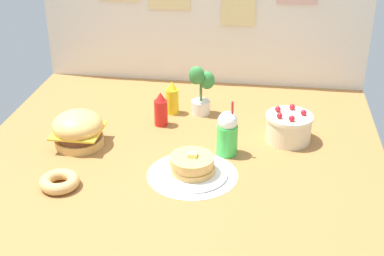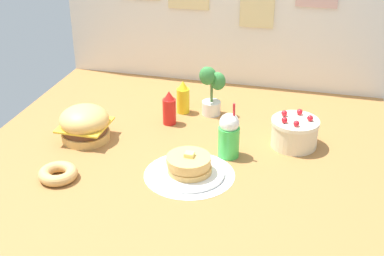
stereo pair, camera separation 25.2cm
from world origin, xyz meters
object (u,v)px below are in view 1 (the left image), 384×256
object	(u,v)px
burger	(78,130)
donut_pink_glaze	(59,181)
potted_plant	(200,88)
cream_soda_cup	(227,133)
pancake_stack	(192,167)
mustard_bottle	(172,99)
layer_cake	(289,127)
ketchup_bottle	(161,110)

from	to	relation	value
burger	donut_pink_glaze	size ratio (longest dim) A/B	1.43
potted_plant	cream_soda_cup	bearing A→B (deg)	-66.96
pancake_stack	mustard_bottle	bearing A→B (deg)	107.73
donut_pink_glaze	pancake_stack	bearing A→B (deg)	17.82
burger	donut_pink_glaze	xyz separation A→B (m)	(0.04, -0.38, -0.06)
layer_cake	ketchup_bottle	xyz separation A→B (m)	(-0.68, 0.08, 0.01)
pancake_stack	mustard_bottle	distance (m)	0.67
pancake_stack	ketchup_bottle	xyz separation A→B (m)	(-0.24, 0.48, 0.04)
burger	donut_pink_glaze	distance (m)	0.39
ketchup_bottle	potted_plant	world-z (taller)	potted_plant
mustard_bottle	cream_soda_cup	size ratio (longest dim) A/B	0.67
donut_pink_glaze	potted_plant	size ratio (longest dim) A/B	0.61
pancake_stack	burger	bearing A→B (deg)	161.39
layer_cake	cream_soda_cup	world-z (taller)	cream_soda_cup
donut_pink_glaze	burger	bearing A→B (deg)	95.85
burger	layer_cake	xyz separation A→B (m)	(1.04, 0.20, -0.01)
burger	pancake_stack	xyz separation A→B (m)	(0.60, -0.20, -0.04)
donut_pink_glaze	cream_soda_cup	bearing A→B (deg)	29.58
layer_cake	cream_soda_cup	bearing A→B (deg)	-148.34
cream_soda_cup	ketchup_bottle	bearing A→B (deg)	144.88
cream_soda_cup	potted_plant	xyz separation A→B (m)	(-0.19, 0.44, 0.04)
burger	layer_cake	size ratio (longest dim) A/B	1.06
burger	donut_pink_glaze	world-z (taller)	burger
burger	ketchup_bottle	world-z (taller)	ketchup_bottle
cream_soda_cup	potted_plant	distance (m)	0.48
layer_cake	ketchup_bottle	bearing A→B (deg)	173.06
donut_pink_glaze	potted_plant	xyz separation A→B (m)	(0.52, 0.84, 0.13)
donut_pink_glaze	potted_plant	distance (m)	0.99
pancake_stack	ketchup_bottle	world-z (taller)	ketchup_bottle
pancake_stack	donut_pink_glaze	size ratio (longest dim) A/B	1.83
layer_cake	donut_pink_glaze	bearing A→B (deg)	-149.79
cream_soda_cup	potted_plant	bearing A→B (deg)	113.04
pancake_stack	layer_cake	world-z (taller)	layer_cake
potted_plant	mustard_bottle	bearing A→B (deg)	-173.82
layer_cake	cream_soda_cup	xyz separation A→B (m)	(-0.30, -0.18, 0.04)
burger	donut_pink_glaze	bearing A→B (deg)	-84.15
burger	mustard_bottle	distance (m)	0.59
burger	cream_soda_cup	bearing A→B (deg)	1.13
pancake_stack	donut_pink_glaze	distance (m)	0.59
potted_plant	ketchup_bottle	bearing A→B (deg)	-137.74
mustard_bottle	donut_pink_glaze	distance (m)	0.90
ketchup_bottle	donut_pink_glaze	size ratio (longest dim) A/B	1.08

